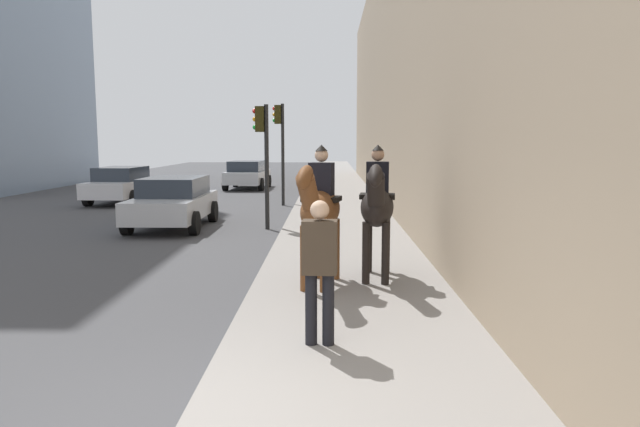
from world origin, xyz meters
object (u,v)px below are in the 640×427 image
Objects in this scene: car_mid_lane at (247,174)px; traffic_light_far_curb at (280,138)px; mounted_horse_near at (320,208)px; car_far_lane at (124,184)px; mounted_horse_far at (377,205)px; pedestrian_greeting at (320,263)px; car_near_lane at (173,201)px; traffic_light_near_curb at (263,146)px.

car_mid_lane is 1.03× the size of traffic_light_far_curb.
mounted_horse_near is 0.60× the size of traffic_light_far_curb.
traffic_light_far_curb is at bearing -159.63° from mounted_horse_near.
mounted_horse_near is 0.51× the size of car_far_lane.
mounted_horse_far is 3.38m from pedestrian_greeting.
mounted_horse_far reaches higher than car_near_lane.
car_far_lane is 9.46m from traffic_light_near_curb.
mounted_horse_near is 20.66m from car_mid_lane.
pedestrian_greeting is 0.37× the size of car_far_lane.
mounted_horse_near is 0.66× the size of traffic_light_near_curb.
car_far_lane is at bearing 43.09° from traffic_light_near_curb.
car_mid_lane is at bearing -28.25° from car_far_lane.
car_near_lane and car_mid_lane have the same top height.
mounted_horse_near is at bearing -166.13° from traffic_light_near_curb.
mounted_horse_far is 8.45m from car_near_lane.
traffic_light_far_curb reaches higher than mounted_horse_far.
car_mid_lane is (23.00, 4.09, -0.33)m from pedestrian_greeting.
mounted_horse_far is 12.58m from traffic_light_far_curb.
mounted_horse_far is 0.58× the size of car_mid_lane.
car_far_lane is (13.59, 8.04, -0.66)m from mounted_horse_near.
traffic_light_far_curb reaches higher than traffic_light_near_curb.
car_near_lane is at bearing 83.96° from traffic_light_near_curb.
pedestrian_greeting is at bearing -9.28° from mounted_horse_far.
traffic_light_far_curb reaches higher than car_far_lane.
traffic_light_far_curb is at bearing -159.92° from car_mid_lane.
car_mid_lane is at bearing 178.59° from car_near_lane.
car_near_lane is at bearing 155.33° from traffic_light_far_curb.
traffic_light_near_curb reaches higher than mounted_horse_near.
mounted_horse_far is 0.66× the size of traffic_light_near_curb.
traffic_light_near_curb reaches higher than mounted_horse_far.
car_far_lane is (16.35, 8.09, -0.35)m from pedestrian_greeting.
mounted_horse_far is at bearing -167.72° from traffic_light_far_curb.
mounted_horse_near is at bearing 4.31° from pedestrian_greeting.
mounted_horse_far is at bearing 38.44° from car_near_lane.
traffic_light_near_curb is (6.79, 1.68, 0.94)m from mounted_horse_near.
traffic_light_near_curb is (-13.46, -2.36, 1.58)m from car_mid_lane.
mounted_horse_near is 15.81m from car_far_lane.
pedestrian_greeting is (-2.75, -0.05, -0.31)m from mounted_horse_near.
traffic_light_far_curb reaches higher than car_near_lane.
traffic_light_far_curb is at bearing -161.14° from mounted_horse_far.
car_mid_lane is at bearing 9.95° from traffic_light_near_curb.
mounted_horse_near is at bearing 31.05° from car_near_lane.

